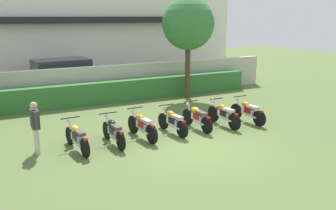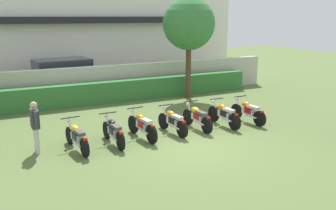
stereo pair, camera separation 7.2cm
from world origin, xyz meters
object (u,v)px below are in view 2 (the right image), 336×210
at_px(tree_far_side, 189,24).
at_px(motorcycle_in_row_6, 248,111).
at_px(motorcycle_in_row_4, 197,117).
at_px(motorcycle_in_row_2, 142,125).
at_px(motorcycle_in_row_5, 224,114).
at_px(motorcycle_in_row_0, 77,137).
at_px(motorcycle_in_row_1, 113,131).
at_px(parked_car, 66,77).
at_px(inspector_person, 35,123).
at_px(motorcycle_in_row_3, 173,121).

distance_m(tree_far_side, motorcycle_in_row_6, 5.88).
bearing_deg(motorcycle_in_row_4, motorcycle_in_row_2, 89.60).
bearing_deg(motorcycle_in_row_6, motorcycle_in_row_2, 85.14).
bearing_deg(motorcycle_in_row_5, motorcycle_in_row_0, 88.83).
distance_m(motorcycle_in_row_1, motorcycle_in_row_5, 4.34).
distance_m(motorcycle_in_row_4, motorcycle_in_row_5, 1.10).
xyz_separation_m(motorcycle_in_row_2, motorcycle_in_row_6, (4.40, -0.12, -0.01)).
relative_size(parked_car, motorcycle_in_row_6, 2.46).
xyz_separation_m(parked_car, motorcycle_in_row_1, (-0.32, -8.27, -0.49)).
xyz_separation_m(motorcycle_in_row_2, inspector_person, (-3.35, 0.22, 0.47)).
height_order(tree_far_side, motorcycle_in_row_4, tree_far_side).
height_order(tree_far_side, motorcycle_in_row_0, tree_far_side).
height_order(tree_far_side, motorcycle_in_row_2, tree_far_side).
bearing_deg(motorcycle_in_row_6, motorcycle_in_row_3, 84.46).
xyz_separation_m(parked_car, tree_far_side, (5.34, -3.32, 2.69)).
bearing_deg(motorcycle_in_row_1, motorcycle_in_row_5, -90.66).
height_order(motorcycle_in_row_5, inspector_person, inspector_person).
relative_size(motorcycle_in_row_0, motorcycle_in_row_4, 1.02).
height_order(motorcycle_in_row_3, motorcycle_in_row_5, motorcycle_in_row_5).
xyz_separation_m(motorcycle_in_row_1, motorcycle_in_row_3, (2.22, 0.13, 0.00)).
distance_m(motorcycle_in_row_4, motorcycle_in_row_6, 2.21).
bearing_deg(motorcycle_in_row_2, motorcycle_in_row_6, -96.43).
height_order(parked_car, motorcycle_in_row_0, parked_car).
bearing_deg(motorcycle_in_row_3, motorcycle_in_row_5, -97.18).
xyz_separation_m(motorcycle_in_row_3, motorcycle_in_row_5, (2.12, -0.09, 0.01)).
height_order(tree_far_side, inspector_person, tree_far_side).
distance_m(motorcycle_in_row_0, motorcycle_in_row_5, 5.52).
relative_size(motorcycle_in_row_5, inspector_person, 1.20).
height_order(motorcycle_in_row_2, motorcycle_in_row_3, motorcycle_in_row_2).
bearing_deg(motorcycle_in_row_6, motorcycle_in_row_5, 84.74).
bearing_deg(motorcycle_in_row_6, motorcycle_in_row_0, 86.87).
xyz_separation_m(motorcycle_in_row_0, motorcycle_in_row_6, (6.63, 0.03, 0.01)).
distance_m(motorcycle_in_row_1, inspector_person, 2.37).
xyz_separation_m(motorcycle_in_row_3, motorcycle_in_row_4, (1.03, 0.03, 0.00)).
distance_m(tree_far_side, motorcycle_in_row_1, 8.17).
xyz_separation_m(tree_far_side, motorcycle_in_row_6, (-0.22, -4.95, -3.18)).
distance_m(motorcycle_in_row_3, motorcycle_in_row_4, 1.03).
bearing_deg(parked_car, motorcycle_in_row_2, -90.00).
distance_m(motorcycle_in_row_3, inspector_person, 4.54).
distance_m(parked_car, motorcycle_in_row_6, 9.74).
relative_size(parked_car, motorcycle_in_row_1, 2.52).
relative_size(motorcycle_in_row_6, inspector_person, 1.20).
bearing_deg(motorcycle_in_row_1, motorcycle_in_row_0, 89.75).
xyz_separation_m(parked_car, inspector_person, (-2.62, -7.93, -0.01)).
bearing_deg(tree_far_side, motorcycle_in_row_1, -138.85).
relative_size(parked_car, tree_far_side, 0.94).
height_order(motorcycle_in_row_1, motorcycle_in_row_3, motorcycle_in_row_3).
xyz_separation_m(motorcycle_in_row_1, motorcycle_in_row_4, (3.25, 0.16, 0.01)).
xyz_separation_m(motorcycle_in_row_0, motorcycle_in_row_3, (3.39, 0.15, 0.00)).
height_order(parked_car, inspector_person, parked_car).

